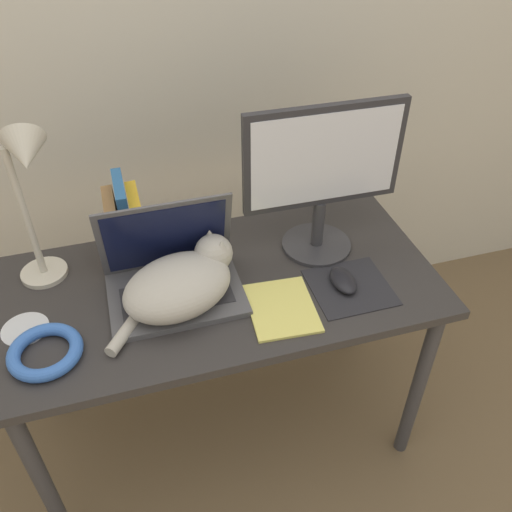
# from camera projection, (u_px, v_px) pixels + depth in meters

# --- Properties ---
(ground_plane) EXTENTS (12.00, 12.00, 0.00)m
(ground_plane) POSITION_uv_depth(u_px,v_px,m) (251.00, 504.00, 1.75)
(ground_plane) COLOR brown
(wall_back) EXTENTS (8.00, 0.05, 2.60)m
(wall_back) POSITION_uv_depth(u_px,v_px,m) (163.00, 0.00, 1.61)
(wall_back) COLOR beige
(wall_back) RESTS_ON ground_plane
(desk) EXTENTS (1.22, 0.60, 0.71)m
(desk) POSITION_uv_depth(u_px,v_px,m) (222.00, 305.00, 1.58)
(desk) COLOR #2D2B2B
(desk) RESTS_ON ground_plane
(laptop) EXTENTS (0.36, 0.26, 0.27)m
(laptop) POSITION_uv_depth(u_px,v_px,m) (173.00, 277.00, 1.47)
(laptop) COLOR #4C4C51
(laptop) RESTS_ON desk
(cat) EXTENTS (0.38, 0.31, 0.15)m
(cat) POSITION_uv_depth(u_px,v_px,m) (182.00, 283.00, 1.42)
(cat) COLOR #B2ADA3
(cat) RESTS_ON desk
(external_monitor) EXTENTS (0.45, 0.21, 0.46)m
(external_monitor) POSITION_uv_depth(u_px,v_px,m) (323.00, 173.00, 1.49)
(external_monitor) COLOR #333338
(external_monitor) RESTS_ON desk
(mousepad) EXTENTS (0.22, 0.21, 0.00)m
(mousepad) POSITION_uv_depth(u_px,v_px,m) (350.00, 287.00, 1.51)
(mousepad) COLOR #232328
(mousepad) RESTS_ON desk
(computer_mouse) EXTENTS (0.06, 0.11, 0.03)m
(computer_mouse) POSITION_uv_depth(u_px,v_px,m) (343.00, 280.00, 1.51)
(computer_mouse) COLOR black
(computer_mouse) RESTS_ON mousepad
(book_row) EXTENTS (0.11, 0.17, 0.26)m
(book_row) POSITION_uv_depth(u_px,v_px,m) (127.00, 226.00, 1.55)
(book_row) COLOR olive
(book_row) RESTS_ON desk
(desk_lamp) EXTENTS (0.17, 0.17, 0.47)m
(desk_lamp) POSITION_uv_depth(u_px,v_px,m) (28.00, 182.00, 1.34)
(desk_lamp) COLOR beige
(desk_lamp) RESTS_ON desk
(cable_coil) EXTENTS (0.18, 0.18, 0.03)m
(cable_coil) POSITION_uv_depth(u_px,v_px,m) (45.00, 352.00, 1.31)
(cable_coil) COLOR blue
(cable_coil) RESTS_ON desk
(notepad) EXTENTS (0.19, 0.22, 0.01)m
(notepad) POSITION_uv_depth(u_px,v_px,m) (282.00, 308.00, 1.44)
(notepad) COLOR #E5DB6B
(notepad) RESTS_ON desk
(cd_disc) EXTENTS (0.12, 0.12, 0.00)m
(cd_disc) POSITION_uv_depth(u_px,v_px,m) (25.00, 329.00, 1.39)
(cd_disc) COLOR silver
(cd_disc) RESTS_ON desk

